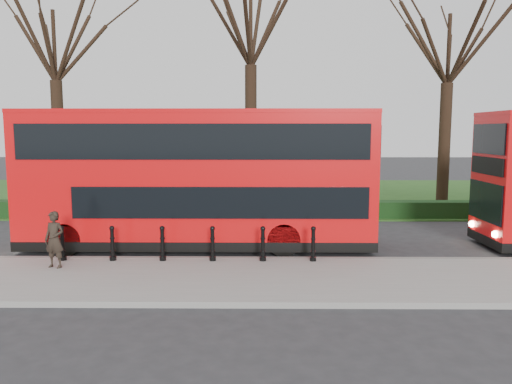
{
  "coord_description": "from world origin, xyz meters",
  "views": [
    {
      "loc": [
        2.52,
        -15.94,
        4.03
      ],
      "look_at": [
        2.36,
        0.5,
        2.0
      ],
      "focal_mm": 35.0,
      "sensor_mm": 36.0,
      "label": 1
    }
  ],
  "objects": [
    {
      "name": "ground",
      "position": [
        0.0,
        0.0,
        0.0
      ],
      "size": [
        120.0,
        120.0,
        0.0
      ],
      "primitive_type": "plane",
      "color": "#28282B",
      "rests_on": "ground"
    },
    {
      "name": "pavement",
      "position": [
        0.0,
        -3.0,
        0.07
      ],
      "size": [
        60.0,
        4.0,
        0.15
      ],
      "primitive_type": "cube",
      "color": "gray",
      "rests_on": "ground"
    },
    {
      "name": "kerb",
      "position": [
        0.0,
        -1.0,
        0.07
      ],
      "size": [
        60.0,
        0.25,
        0.16
      ],
      "primitive_type": "cube",
      "color": "slate",
      "rests_on": "ground"
    },
    {
      "name": "grass_verge",
      "position": [
        0.0,
        15.0,
        0.03
      ],
      "size": [
        60.0,
        18.0,
        0.06
      ],
      "primitive_type": "cube",
      "color": "#234A18",
      "rests_on": "ground"
    },
    {
      "name": "hedge",
      "position": [
        0.0,
        6.8,
        0.4
      ],
      "size": [
        60.0,
        0.9,
        0.8
      ],
      "primitive_type": "cube",
      "color": "black",
      "rests_on": "ground"
    },
    {
      "name": "yellow_line_outer",
      "position": [
        0.0,
        -0.7,
        0.01
      ],
      "size": [
        60.0,
        0.1,
        0.01
      ],
      "primitive_type": "cube",
      "color": "yellow",
      "rests_on": "ground"
    },
    {
      "name": "yellow_line_inner",
      "position": [
        0.0,
        -0.5,
        0.01
      ],
      "size": [
        60.0,
        0.1,
        0.01
      ],
      "primitive_type": "cube",
      "color": "yellow",
      "rests_on": "ground"
    },
    {
      "name": "tree_left",
      "position": [
        -8.0,
        10.0,
        8.71
      ],
      "size": [
        7.67,
        7.67,
        11.98
      ],
      "color": "black",
      "rests_on": "ground"
    },
    {
      "name": "tree_mid",
      "position": [
        2.0,
        10.0,
        9.71
      ],
      "size": [
        8.54,
        8.54,
        13.35
      ],
      "color": "black",
      "rests_on": "ground"
    },
    {
      "name": "tree_right",
      "position": [
        12.0,
        10.0,
        8.5
      ],
      "size": [
        7.49,
        7.49,
        11.7
      ],
      "color": "black",
      "rests_on": "ground"
    },
    {
      "name": "bollard_row",
      "position": [
        0.33,
        -1.35,
        0.65
      ],
      "size": [
        7.67,
        0.15,
        1.0
      ],
      "color": "black",
      "rests_on": "pavement"
    },
    {
      "name": "bus_lead",
      "position": [
        0.37,
        0.95,
        2.37
      ],
      "size": [
        11.81,
        2.71,
        4.7
      ],
      "color": "red",
      "rests_on": "ground"
    },
    {
      "name": "pedestrian",
      "position": [
        -3.34,
        -2.14,
        0.96
      ],
      "size": [
        0.67,
        0.52,
        1.62
      ],
      "primitive_type": "imported",
      "rotation": [
        0.0,
        0.0,
        -0.24
      ],
      "color": "black",
      "rests_on": "pavement"
    }
  ]
}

